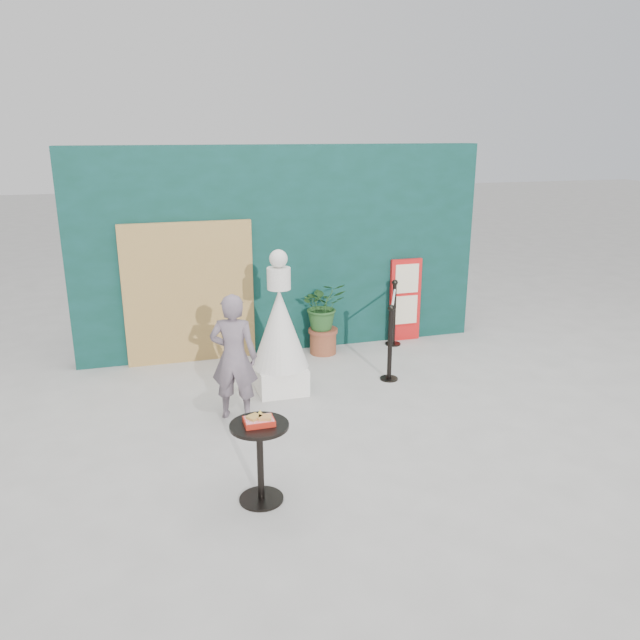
{
  "coord_description": "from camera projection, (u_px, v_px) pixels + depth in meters",
  "views": [
    {
      "loc": [
        -2.01,
        -5.69,
        3.19
      ],
      "look_at": [
        0.0,
        1.2,
        1.0
      ],
      "focal_mm": 35.0,
      "sensor_mm": 36.0,
      "label": 1
    }
  ],
  "objects": [
    {
      "name": "statue",
      "position": [
        280.0,
        335.0,
        7.77
      ],
      "size": [
        0.71,
        0.71,
        1.82
      ],
      "color": "white",
      "rests_on": "ground"
    },
    {
      "name": "food_basket",
      "position": [
        259.0,
        420.0,
        5.39
      ],
      "size": [
        0.26,
        0.19,
        0.11
      ],
      "color": "red",
      "rests_on": "cafe_table"
    },
    {
      "name": "stanchion_barrier",
      "position": [
        392.0,
        328.0,
        8.86
      ],
      "size": [
        0.84,
        1.54,
        1.03
      ],
      "color": "black",
      "rests_on": "ground"
    },
    {
      "name": "woman",
      "position": [
        234.0,
        357.0,
        7.04
      ],
      "size": [
        0.63,
        0.52,
        1.47
      ],
      "primitive_type": "imported",
      "rotation": [
        0.0,
        0.0,
        2.78
      ],
      "color": "slate",
      "rests_on": "ground"
    },
    {
      "name": "back_wall",
      "position": [
        283.0,
        250.0,
        9.15
      ],
      "size": [
        6.0,
        0.3,
        3.0
      ],
      "primitive_type": "cube",
      "color": "#0A3128",
      "rests_on": "ground"
    },
    {
      "name": "bamboo_fence",
      "position": [
        189.0,
        293.0,
        8.72
      ],
      "size": [
        1.8,
        0.08,
        2.0
      ],
      "primitive_type": "cube",
      "color": "tan",
      "rests_on": "ground"
    },
    {
      "name": "ground",
      "position": [
        351.0,
        440.0,
        6.69
      ],
      "size": [
        60.0,
        60.0,
        0.0
      ],
      "primitive_type": "plane",
      "color": "#ADAAA5",
      "rests_on": "ground"
    },
    {
      "name": "planter",
      "position": [
        323.0,
        312.0,
        9.13
      ],
      "size": [
        0.64,
        0.56,
        1.09
      ],
      "color": "brown",
      "rests_on": "ground"
    },
    {
      "name": "menu_board",
      "position": [
        405.0,
        300.0,
        9.72
      ],
      "size": [
        0.5,
        0.07,
        1.3
      ],
      "color": "red",
      "rests_on": "ground"
    },
    {
      "name": "cafe_table",
      "position": [
        260.0,
        450.0,
        5.47
      ],
      "size": [
        0.52,
        0.52,
        0.75
      ],
      "color": "black",
      "rests_on": "ground"
    }
  ]
}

